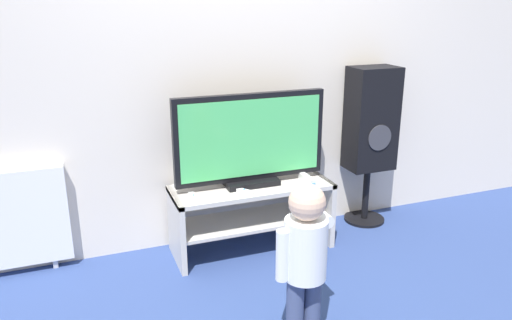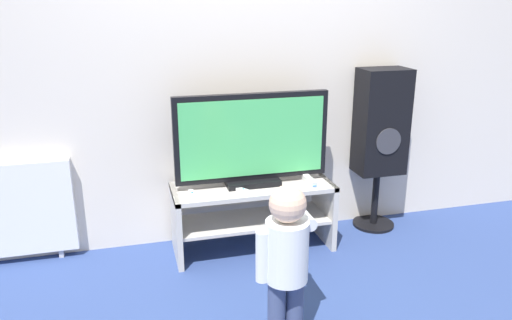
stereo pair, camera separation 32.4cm
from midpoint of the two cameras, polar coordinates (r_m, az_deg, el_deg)
The scene contains 9 objects.
ground_plane at distance 3.40m, azimuth -2.02°, elevation -11.55°, with size 16.00×16.00×0.00m, color navy.
wall_back at distance 3.45m, azimuth -4.98°, elevation 11.65°, with size 10.00×0.06×2.60m.
tv_stand at distance 3.44m, azimuth -3.20°, elevation -5.42°, with size 1.09×0.41×0.47m.
television at distance 3.30m, azimuth -3.44°, elevation 2.15°, with size 1.04×0.20×0.62m.
game_console at distance 3.42m, azimuth 3.16°, elevation -2.23°, with size 0.04×0.20×0.05m.
remote_primary at distance 3.20m, azimuth -10.05°, elevation -4.23°, with size 0.04×0.13×0.03m.
remote_secondary at distance 3.25m, azimuth -4.22°, elevation -3.63°, with size 0.10×0.13×0.03m.
child at distance 2.50m, azimuth 1.89°, elevation -10.22°, with size 0.32×0.48×0.84m.
speaker_tower at distance 3.78m, azimuth 10.65°, elevation 4.13°, with size 0.35×0.31×1.21m.
Camera 1 is at (-1.10, -2.75, 1.68)m, focal length 35.00 mm.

